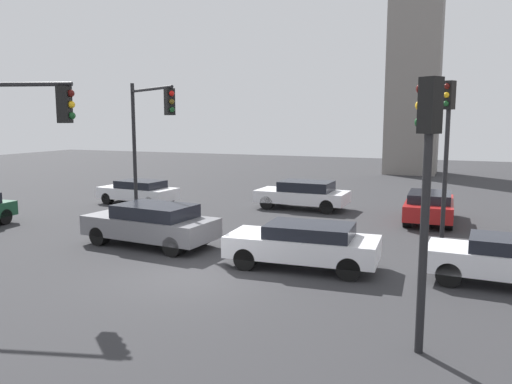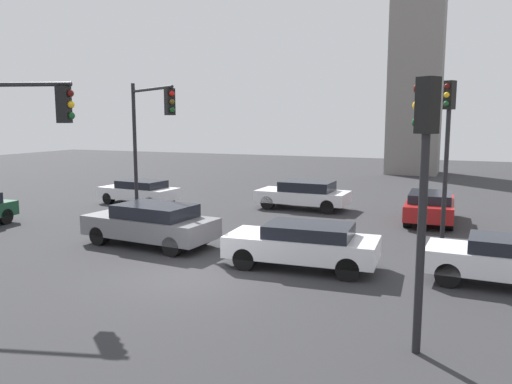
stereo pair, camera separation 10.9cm
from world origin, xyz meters
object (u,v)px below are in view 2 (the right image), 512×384
at_px(traffic_light_0, 12,135).
at_px(car_6, 303,244).
at_px(car_1, 304,194).
at_px(car_4, 139,191).
at_px(traffic_light_1, 424,165).
at_px(traffic_light_3, 448,132).
at_px(car_5, 507,260).
at_px(traffic_light_2, 150,124).
at_px(car_2, 151,223).
at_px(car_7, 430,206).

relative_size(traffic_light_0, car_6, 1.21).
bearing_deg(car_1, car_4, 13.93).
distance_m(traffic_light_1, traffic_light_3, 9.72).
bearing_deg(car_4, traffic_light_1, 145.86).
height_order(traffic_light_1, car_4, traffic_light_1).
bearing_deg(car_5, traffic_light_2, -10.75).
relative_size(car_2, car_4, 1.14).
relative_size(traffic_light_1, car_7, 1.17).
bearing_deg(traffic_light_1, car_5, -79.27).
xyz_separation_m(traffic_light_0, car_7, (10.42, 12.21, -3.26)).
relative_size(car_4, car_7, 0.98).
height_order(traffic_light_3, car_4, traffic_light_3).
xyz_separation_m(car_1, car_4, (-8.39, -1.89, -0.07)).
distance_m(car_1, car_5, 12.51).
bearing_deg(car_5, traffic_light_3, -66.44).
bearing_deg(traffic_light_3, traffic_light_1, 27.82).
xyz_separation_m(car_2, car_5, (11.25, -0.14, -0.07)).
bearing_deg(car_7, traffic_light_1, -178.84).
bearing_deg(traffic_light_1, car_7, -55.99).
height_order(car_5, car_7, car_7).
bearing_deg(car_5, traffic_light_0, 20.07).
bearing_deg(traffic_light_2, car_5, 19.51).
bearing_deg(car_4, car_7, -171.52).
distance_m(traffic_light_3, car_4, 15.61).
xyz_separation_m(traffic_light_1, car_6, (-3.65, 4.51, -2.86)).
bearing_deg(car_5, car_6, 7.23).
bearing_deg(car_4, car_2, 133.14).
relative_size(traffic_light_2, traffic_light_3, 1.04).
xyz_separation_m(car_5, car_6, (-5.50, -0.44, 0.02)).
distance_m(traffic_light_2, car_6, 9.22).
distance_m(traffic_light_2, car_7, 12.38).
bearing_deg(car_5, traffic_light_1, 72.08).
bearing_deg(traffic_light_1, car_2, 2.84).
distance_m(traffic_light_0, car_2, 5.51).
distance_m(traffic_light_1, car_7, 13.44).
height_order(car_1, car_5, car_1).
xyz_separation_m(car_5, car_7, (-2.48, 8.16, -0.00)).
height_order(traffic_light_3, car_5, traffic_light_3).
relative_size(traffic_light_3, car_7, 1.31).
distance_m(car_4, car_7, 14.41).
distance_m(car_5, car_6, 5.52).
relative_size(traffic_light_0, car_4, 1.28).
height_order(traffic_light_1, traffic_light_3, traffic_light_3).
distance_m(traffic_light_1, car_5, 6.02).
bearing_deg(car_6, car_5, -178.52).
bearing_deg(traffic_light_2, traffic_light_3, 40.90).
distance_m(traffic_light_1, car_4, 19.60).
bearing_deg(car_6, car_4, -37.46).
relative_size(car_1, car_5, 1.11).
xyz_separation_m(traffic_light_0, traffic_light_1, (11.04, -0.91, -0.38)).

